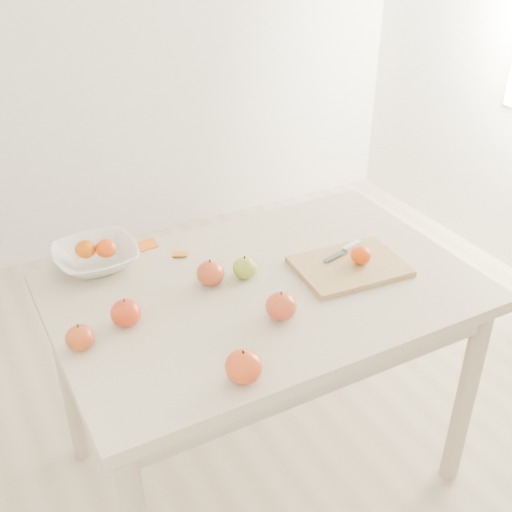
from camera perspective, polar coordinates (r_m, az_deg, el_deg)
name	(u,v)px	position (r m, az deg, el deg)	size (l,w,h in m)	color
ground	(263,463)	(2.35, 0.61, -17.89)	(3.50, 3.50, 0.00)	#C6B293
table	(264,312)	(1.91, 0.72, -5.03)	(1.20, 0.80, 0.75)	beige
cutting_board	(350,266)	(1.94, 8.32, -0.92)	(0.32, 0.23, 0.02)	tan
board_tangerine	(361,255)	(1.93, 9.30, 0.09)	(0.06, 0.06, 0.05)	#DA3D07
fruit_bowl	(96,257)	(1.98, -14.04, -0.09)	(0.25, 0.25, 0.06)	white
bowl_tangerine_near	(85,249)	(1.97, -14.92, 0.59)	(0.06, 0.06, 0.05)	#CC4A07
bowl_tangerine_far	(106,248)	(1.96, -13.19, 0.67)	(0.06, 0.06, 0.05)	#C94607
orange_peel_a	(148,246)	(2.06, -9.62, 0.88)	(0.06, 0.04, 0.00)	orange
orange_peel_b	(180,255)	(2.00, -6.78, 0.10)	(0.04, 0.04, 0.00)	#CC6A0E
paring_knife	(349,247)	(2.00, 8.27, 0.76)	(0.17, 0.06, 0.01)	white
apple_green	(245,268)	(1.87, -1.01, -1.04)	(0.07, 0.07, 0.06)	olive
apple_red_c	(244,367)	(1.51, -1.11, -9.79)	(0.09, 0.09, 0.08)	maroon
apple_red_b	(126,313)	(1.71, -11.50, -4.98)	(0.08, 0.08, 0.07)	maroon
apple_red_d	(80,338)	(1.66, -15.38, -7.02)	(0.07, 0.07, 0.06)	maroon
apple_red_e	(281,306)	(1.70, 2.24, -4.46)	(0.08, 0.08, 0.08)	maroon
apple_red_a	(210,273)	(1.84, -4.09, -1.51)	(0.08, 0.08, 0.07)	maroon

